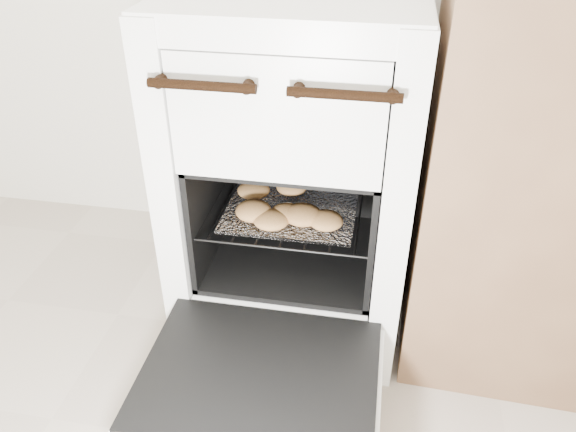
# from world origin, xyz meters

# --- Properties ---
(stove) EXTENTS (0.54, 0.60, 0.83)m
(stove) POSITION_xyz_m (0.14, 1.20, 0.41)
(stove) COLOR white
(stove) RESTS_ON ground
(oven_door) EXTENTS (0.49, 0.38, 0.03)m
(oven_door) POSITION_xyz_m (0.14, 0.74, 0.18)
(oven_door) COLOR black
(oven_door) RESTS_ON stove
(oven_rack) EXTENTS (0.40, 0.38, 0.01)m
(oven_rack) POSITION_xyz_m (0.14, 1.14, 0.35)
(oven_rack) COLOR black
(oven_rack) RESTS_ON stove
(foil_sheet) EXTENTS (0.31, 0.27, 0.01)m
(foil_sheet) POSITION_xyz_m (0.14, 1.12, 0.35)
(foil_sheet) COLOR white
(foil_sheet) RESTS_ON oven_rack
(baked_rolls) EXTENTS (0.29, 0.26, 0.04)m
(baked_rolls) POSITION_xyz_m (0.13, 1.08, 0.37)
(baked_rolls) COLOR tan
(baked_rolls) RESTS_ON foil_sheet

